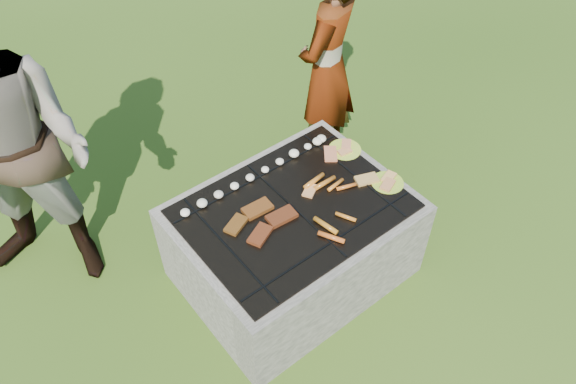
% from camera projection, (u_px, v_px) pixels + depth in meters
% --- Properties ---
extents(lawn, '(60.00, 60.00, 0.00)m').
position_uv_depth(lawn, '(293.00, 271.00, 3.61)').
color(lawn, '#234210').
rests_on(lawn, ground).
extents(fire_pit, '(1.30, 1.00, 0.62)m').
position_uv_depth(fire_pit, '(293.00, 244.00, 3.41)').
color(fire_pit, '#A99F96').
rests_on(fire_pit, ground).
extents(mushrooms, '(1.06, 0.07, 0.04)m').
position_uv_depth(mushrooms, '(265.00, 169.00, 3.35)').
color(mushrooms, white).
rests_on(mushrooms, fire_pit).
extents(pork_slabs, '(0.40, 0.28, 0.02)m').
position_uv_depth(pork_slabs, '(261.00, 219.00, 3.09)').
color(pork_slabs, '#98551B').
rests_on(pork_slabs, fire_pit).
extents(sausages, '(0.43, 0.48, 0.03)m').
position_uv_depth(sausages, '(329.00, 202.00, 3.18)').
color(sausages, '#F8A128').
rests_on(sausages, fire_pit).
extents(bread_on_grate, '(0.46, 0.44, 0.02)m').
position_uv_depth(bread_on_grate, '(341.00, 171.00, 3.36)').
color(bread_on_grate, tan).
rests_on(bread_on_grate, fire_pit).
extents(plate_far, '(0.25, 0.25, 0.03)m').
position_uv_depth(plate_far, '(345.00, 149.00, 3.51)').
color(plate_far, yellow).
rests_on(plate_far, fire_pit).
extents(plate_near, '(0.25, 0.25, 0.03)m').
position_uv_depth(plate_near, '(388.00, 182.00, 3.31)').
color(plate_near, '#CCD633').
rests_on(plate_near, fire_pit).
extents(cook, '(0.68, 0.59, 1.58)m').
position_uv_depth(cook, '(327.00, 69.00, 3.80)').
color(cook, gray).
rests_on(cook, ground).
extents(bystander, '(1.17, 1.18, 1.92)m').
position_uv_depth(bystander, '(12.00, 158.00, 2.94)').
color(bystander, gray).
rests_on(bystander, ground).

